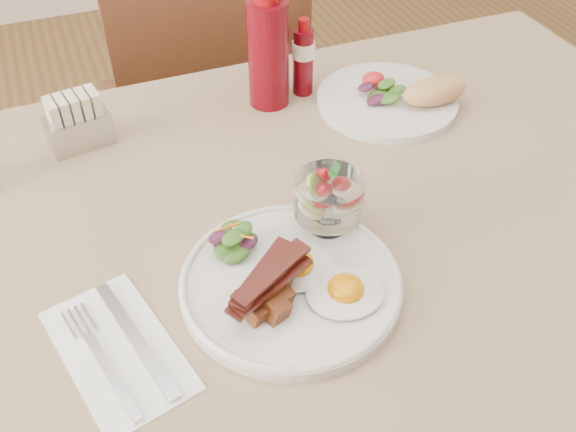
{
  "coord_description": "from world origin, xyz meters",
  "views": [
    {
      "loc": [
        -0.3,
        -0.62,
        1.37
      ],
      "look_at": [
        -0.08,
        -0.06,
        0.82
      ],
      "focal_mm": 40.0,
      "sensor_mm": 36.0,
      "label": 1
    }
  ],
  "objects_px": {
    "chair_far": "(207,107)",
    "sugar_caddy": "(78,124)",
    "main_plate": "(291,284)",
    "fruit_cup": "(329,197)",
    "second_plate": "(398,97)",
    "ketchup_bottle": "(268,52)",
    "table": "(321,251)",
    "hot_sauce_bottle": "(303,58)"
  },
  "relations": [
    {
      "from": "chair_far",
      "to": "main_plate",
      "type": "xyz_separation_m",
      "value": [
        -0.1,
        -0.79,
        0.24
      ]
    },
    {
      "from": "fruit_cup",
      "to": "ketchup_bottle",
      "type": "height_order",
      "value": "ketchup_bottle"
    },
    {
      "from": "hot_sauce_bottle",
      "to": "sugar_caddy",
      "type": "bearing_deg",
      "value": -177.63
    },
    {
      "from": "main_plate",
      "to": "hot_sauce_bottle",
      "type": "distance_m",
      "value": 0.47
    },
    {
      "from": "chair_far",
      "to": "second_plate",
      "type": "bearing_deg",
      "value": -63.53
    },
    {
      "from": "main_plate",
      "to": "fruit_cup",
      "type": "height_order",
      "value": "fruit_cup"
    },
    {
      "from": "chair_far",
      "to": "main_plate",
      "type": "distance_m",
      "value": 0.83
    },
    {
      "from": "table",
      "to": "hot_sauce_bottle",
      "type": "xyz_separation_m",
      "value": [
        0.09,
        0.3,
        0.16
      ]
    },
    {
      "from": "sugar_caddy",
      "to": "hot_sauce_bottle",
      "type": "bearing_deg",
      "value": -7.55
    },
    {
      "from": "fruit_cup",
      "to": "second_plate",
      "type": "relative_size",
      "value": 0.38
    },
    {
      "from": "ketchup_bottle",
      "to": "sugar_caddy",
      "type": "xyz_separation_m",
      "value": [
        -0.33,
        -0.01,
        -0.06
      ]
    },
    {
      "from": "ketchup_bottle",
      "to": "table",
      "type": "bearing_deg",
      "value": -95.13
    },
    {
      "from": "chair_far",
      "to": "ketchup_bottle",
      "type": "height_order",
      "value": "ketchup_bottle"
    },
    {
      "from": "second_plate",
      "to": "ketchup_bottle",
      "type": "xyz_separation_m",
      "value": [
        -0.2,
        0.09,
        0.08
      ]
    },
    {
      "from": "table",
      "to": "hot_sauce_bottle",
      "type": "relative_size",
      "value": 9.51
    },
    {
      "from": "chair_far",
      "to": "ketchup_bottle",
      "type": "bearing_deg",
      "value": -85.91
    },
    {
      "from": "table",
      "to": "fruit_cup",
      "type": "height_order",
      "value": "fruit_cup"
    },
    {
      "from": "table",
      "to": "ketchup_bottle",
      "type": "height_order",
      "value": "ketchup_bottle"
    },
    {
      "from": "second_plate",
      "to": "main_plate",
      "type": "bearing_deg",
      "value": -135.45
    },
    {
      "from": "hot_sauce_bottle",
      "to": "sugar_caddy",
      "type": "height_order",
      "value": "hot_sauce_bottle"
    },
    {
      "from": "table",
      "to": "main_plate",
      "type": "relative_size",
      "value": 4.75
    },
    {
      "from": "hot_sauce_bottle",
      "to": "fruit_cup",
      "type": "bearing_deg",
      "value": -107.39
    },
    {
      "from": "main_plate",
      "to": "second_plate",
      "type": "bearing_deg",
      "value": 44.55
    },
    {
      "from": "main_plate",
      "to": "ketchup_bottle",
      "type": "height_order",
      "value": "ketchup_bottle"
    },
    {
      "from": "hot_sauce_bottle",
      "to": "second_plate",
      "type": "bearing_deg",
      "value": -36.66
    },
    {
      "from": "second_plate",
      "to": "hot_sauce_bottle",
      "type": "bearing_deg",
      "value": 143.34
    },
    {
      "from": "chair_far",
      "to": "ketchup_bottle",
      "type": "relative_size",
      "value": 4.52
    },
    {
      "from": "chair_far",
      "to": "ketchup_bottle",
      "type": "xyz_separation_m",
      "value": [
        0.03,
        -0.37,
        0.32
      ]
    },
    {
      "from": "table",
      "to": "second_plate",
      "type": "bearing_deg",
      "value": 40.98
    },
    {
      "from": "main_plate",
      "to": "fruit_cup",
      "type": "relative_size",
      "value": 2.96
    },
    {
      "from": "chair_far",
      "to": "sugar_caddy",
      "type": "xyz_separation_m",
      "value": [
        -0.3,
        -0.38,
        0.27
      ]
    },
    {
      "from": "hot_sauce_bottle",
      "to": "sugar_caddy",
      "type": "relative_size",
      "value": 1.31
    },
    {
      "from": "fruit_cup",
      "to": "sugar_caddy",
      "type": "distance_m",
      "value": 0.44
    },
    {
      "from": "table",
      "to": "fruit_cup",
      "type": "xyz_separation_m",
      "value": [
        -0.02,
        -0.05,
        0.16
      ]
    },
    {
      "from": "hot_sauce_bottle",
      "to": "main_plate",
      "type": "bearing_deg",
      "value": -114.36
    },
    {
      "from": "chair_far",
      "to": "fruit_cup",
      "type": "bearing_deg",
      "value": -91.39
    },
    {
      "from": "second_plate",
      "to": "ketchup_bottle",
      "type": "distance_m",
      "value": 0.24
    },
    {
      "from": "table",
      "to": "chair_far",
      "type": "xyz_separation_m",
      "value": [
        0.0,
        0.66,
        -0.14
      ]
    },
    {
      "from": "fruit_cup",
      "to": "sugar_caddy",
      "type": "height_order",
      "value": "fruit_cup"
    },
    {
      "from": "table",
      "to": "chair_far",
      "type": "distance_m",
      "value": 0.68
    },
    {
      "from": "main_plate",
      "to": "fruit_cup",
      "type": "distance_m",
      "value": 0.12
    },
    {
      "from": "chair_far",
      "to": "fruit_cup",
      "type": "relative_size",
      "value": 9.84
    }
  ]
}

